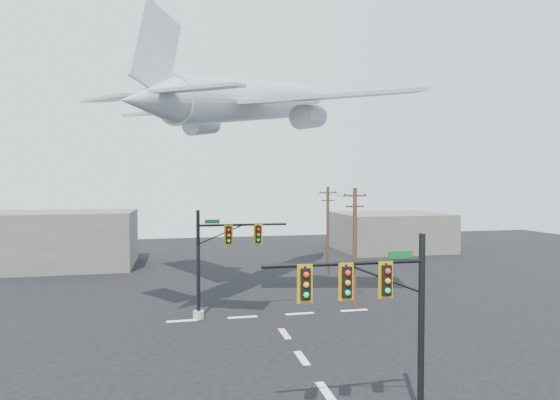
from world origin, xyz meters
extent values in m
plane|color=black|center=(0.00, 0.00, 0.00)|extent=(120.00, 120.00, 0.00)
cube|color=white|center=(0.00, 0.00, 0.01)|extent=(0.40, 2.00, 0.01)
cube|color=white|center=(0.00, 4.00, 0.01)|extent=(0.40, 2.00, 0.01)
cube|color=white|center=(0.00, 8.00, 0.01)|extent=(0.40, 2.00, 0.01)
cube|color=white|center=(-6.00, 12.00, 0.01)|extent=(2.00, 0.40, 0.01)
cube|color=white|center=(-2.00, 12.00, 0.01)|extent=(2.00, 0.40, 0.01)
cube|color=white|center=(2.00, 12.00, 0.01)|extent=(2.00, 0.40, 0.01)
cube|color=white|center=(6.00, 12.00, 0.01)|extent=(2.00, 0.40, 0.01)
cylinder|color=black|center=(2.78, -3.06, 3.57)|extent=(0.24, 0.24, 7.13)
cylinder|color=black|center=(-0.30, -3.06, 6.11)|extent=(6.15, 0.16, 0.16)
cylinder|color=black|center=(1.24, -3.06, 5.50)|extent=(3.31, 0.08, 0.08)
cube|color=black|center=(1.24, -3.22, 5.47)|extent=(0.35, 0.31, 1.12)
cube|color=#BF820B|center=(1.24, -3.20, 5.47)|extent=(0.56, 0.04, 1.38)
sphere|color=red|center=(1.24, -3.39, 5.83)|extent=(0.20, 0.20, 0.20)
sphere|color=orange|center=(1.24, -3.39, 5.47)|extent=(0.20, 0.20, 0.20)
sphere|color=#0BBE44|center=(1.24, -3.39, 5.12)|extent=(0.20, 0.20, 0.20)
cube|color=black|center=(-0.30, -3.22, 5.47)|extent=(0.35, 0.31, 1.12)
cube|color=#BF820B|center=(-0.30, -3.20, 5.47)|extent=(0.56, 0.04, 1.38)
sphere|color=red|center=(-0.30, -3.39, 5.83)|extent=(0.20, 0.20, 0.20)
sphere|color=orange|center=(-0.30, -3.39, 5.47)|extent=(0.20, 0.20, 0.20)
sphere|color=#0BBE44|center=(-0.30, -3.39, 5.12)|extent=(0.20, 0.20, 0.20)
cube|color=black|center=(-1.83, -3.22, 5.47)|extent=(0.35, 0.31, 1.12)
cube|color=#BF820B|center=(-1.83, -3.20, 5.47)|extent=(0.56, 0.04, 1.38)
sphere|color=red|center=(-1.83, -3.39, 5.83)|extent=(0.20, 0.20, 0.20)
sphere|color=orange|center=(-1.83, -3.39, 5.47)|extent=(0.20, 0.20, 0.20)
sphere|color=#0BBE44|center=(-1.83, -3.39, 5.12)|extent=(0.20, 0.20, 0.20)
cube|color=#0B531F|center=(1.86, -3.12, 6.37)|extent=(0.97, 0.04, 0.26)
cylinder|color=#9C9A8E|center=(-4.91, 12.32, 0.26)|extent=(0.73, 0.73, 0.52)
cylinder|color=black|center=(-4.91, 12.32, 3.63)|extent=(0.25, 0.25, 7.26)
cylinder|color=black|center=(-1.90, 12.32, 6.22)|extent=(6.01, 0.17, 0.17)
cylinder|color=black|center=(-3.40, 12.32, 5.60)|extent=(3.25, 0.08, 0.08)
cube|color=black|center=(-2.90, 12.16, 5.57)|extent=(0.35, 0.31, 1.14)
cube|color=#BF820B|center=(-2.90, 12.18, 5.57)|extent=(0.57, 0.04, 1.40)
sphere|color=red|center=(-2.90, 11.99, 5.93)|extent=(0.21, 0.21, 0.21)
sphere|color=orange|center=(-2.90, 11.99, 5.57)|extent=(0.21, 0.21, 0.21)
sphere|color=#0BBE44|center=(-2.90, 11.99, 5.21)|extent=(0.21, 0.21, 0.21)
cube|color=black|center=(-0.90, 12.16, 5.57)|extent=(0.35, 0.31, 1.14)
cube|color=#BF820B|center=(-0.90, 12.18, 5.57)|extent=(0.57, 0.04, 1.40)
sphere|color=red|center=(-0.90, 11.99, 5.93)|extent=(0.21, 0.21, 0.21)
sphere|color=orange|center=(-0.90, 11.99, 5.57)|extent=(0.21, 0.21, 0.21)
sphere|color=#0BBE44|center=(-0.90, 11.99, 5.21)|extent=(0.21, 0.21, 0.21)
cube|color=#0B531F|center=(-3.97, 12.26, 6.48)|extent=(0.99, 0.04, 0.27)
cylinder|color=#462B1E|center=(6.25, 12.61, 4.36)|extent=(0.29, 0.29, 8.73)
cube|color=#462B1E|center=(6.25, 12.61, 8.14)|extent=(1.75, 0.12, 0.12)
cube|color=#462B1E|center=(6.25, 12.61, 7.37)|extent=(1.36, 0.12, 0.12)
cylinder|color=black|center=(5.47, 12.62, 8.24)|extent=(0.10, 0.10, 0.12)
cylinder|color=black|center=(6.25, 12.61, 8.24)|extent=(0.10, 0.10, 0.12)
cylinder|color=black|center=(7.02, 12.61, 8.24)|extent=(0.10, 0.10, 0.12)
cylinder|color=#462B1E|center=(8.35, 25.22, 4.35)|extent=(0.29, 0.29, 8.71)
cube|color=#462B1E|center=(8.35, 25.22, 8.12)|extent=(1.75, 0.45, 0.12)
cube|color=#462B1E|center=(8.35, 25.22, 7.34)|extent=(1.37, 0.37, 0.12)
cylinder|color=black|center=(7.58, 25.37, 8.22)|extent=(0.10, 0.10, 0.12)
cylinder|color=black|center=(8.35, 25.22, 8.22)|extent=(0.10, 0.10, 0.12)
cylinder|color=black|center=(9.12, 25.08, 8.22)|extent=(0.10, 0.10, 0.12)
cylinder|color=black|center=(6.52, 18.92, 8.08)|extent=(2.13, 12.62, 0.03)
cylinder|color=black|center=(8.08, 18.92, 8.08)|extent=(2.14, 12.62, 0.03)
cylinder|color=silver|center=(-0.19, 18.26, 15.68)|extent=(15.17, 17.52, 6.18)
cone|color=silver|center=(7.40, 27.51, 17.55)|extent=(5.50, 5.74, 3.79)
cone|color=silver|center=(-7.79, 9.00, 13.80)|extent=(5.23, 5.50, 3.48)
cube|color=silver|center=(-6.47, 21.70, 15.17)|extent=(9.51, 13.44, 0.93)
cube|color=silver|center=(4.41, 12.78, 15.17)|extent=(13.48, 7.45, 0.93)
cylinder|color=silver|center=(-4.19, 21.15, 14.04)|extent=(3.52, 3.74, 2.24)
cylinder|color=silver|center=(3.42, 14.90, 14.04)|extent=(3.52, 3.74, 2.24)
cube|color=silver|center=(-7.39, 9.49, 16.88)|extent=(2.97, 3.55, 5.60)
cube|color=silver|center=(-9.92, 11.37, 14.27)|extent=(4.62, 5.26, 0.51)
cube|color=silver|center=(-5.05, 7.38, 14.27)|extent=(5.37, 4.00, 0.51)
cube|color=slate|center=(-20.00, 35.00, 3.00)|extent=(18.00, 10.00, 6.00)
cube|color=slate|center=(22.00, 40.00, 2.50)|extent=(14.00, 12.00, 5.00)
camera|label=1|loc=(-6.19, -19.02, 9.01)|focal=30.00mm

